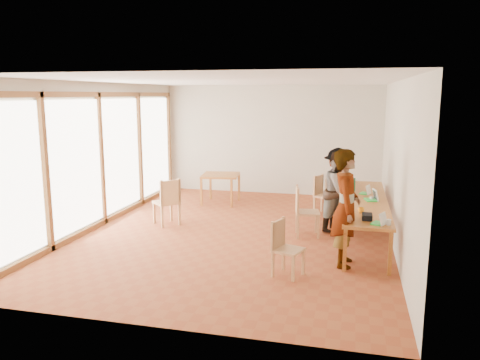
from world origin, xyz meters
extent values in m
plane|color=brown|center=(0.00, 0.00, 0.00)|extent=(8.00, 8.00, 0.00)
cube|color=beige|center=(0.00, 4.00, 1.50)|extent=(6.00, 0.10, 3.00)
cube|color=beige|center=(0.00, -4.00, 1.50)|extent=(6.00, 0.10, 3.00)
cube|color=beige|center=(3.00, 0.00, 1.50)|extent=(0.10, 8.00, 3.00)
cube|color=white|center=(-2.96, 0.00, 1.50)|extent=(0.10, 8.00, 3.00)
cube|color=white|center=(0.00, 0.00, 3.02)|extent=(6.00, 8.00, 0.04)
cube|color=#AD7226|center=(2.50, 0.31, 0.72)|extent=(0.80, 4.00, 0.05)
cube|color=#AD7226|center=(2.16, -1.63, 0.35)|extent=(0.06, 0.06, 0.70)
cube|color=#AD7226|center=(2.16, 2.25, 0.35)|extent=(0.06, 0.06, 0.70)
cube|color=#AD7226|center=(2.84, -1.63, 0.35)|extent=(0.06, 0.06, 0.70)
cube|color=#AD7226|center=(2.84, 2.25, 0.35)|extent=(0.06, 0.06, 0.70)
cube|color=#AD7226|center=(-1.03, 2.46, 0.72)|extent=(0.90, 0.90, 0.05)
cube|color=#AD7226|center=(-1.42, 2.07, 0.35)|extent=(0.05, 0.05, 0.70)
cube|color=#AD7226|center=(-1.42, 2.85, 0.35)|extent=(0.05, 0.05, 0.70)
cube|color=#AD7226|center=(-0.64, 2.07, 0.35)|extent=(0.05, 0.05, 0.70)
cube|color=#AD7226|center=(-0.64, 2.85, 0.35)|extent=(0.05, 0.05, 0.70)
cube|color=#E1AD70|center=(1.32, -2.02, 0.41)|extent=(0.52, 0.52, 0.04)
cube|color=#E1AD70|center=(1.15, -1.96, 0.64)|extent=(0.17, 0.39, 0.42)
cube|color=#E1AD70|center=(1.40, 0.15, 0.47)|extent=(0.53, 0.53, 0.04)
cube|color=#E1AD70|center=(1.20, 0.12, 0.73)|extent=(0.12, 0.46, 0.48)
cube|color=#E1AD70|center=(1.64, 1.93, 0.43)|extent=(0.56, 0.56, 0.04)
cube|color=#E1AD70|center=(1.47, 2.01, 0.67)|extent=(0.21, 0.40, 0.44)
cube|color=#E1AD70|center=(1.90, 1.26, 0.47)|extent=(0.47, 0.47, 0.04)
cube|color=#E1AD70|center=(1.69, 1.26, 0.73)|extent=(0.06, 0.46, 0.48)
cube|color=#E1AD70|center=(-1.61, 0.27, 0.48)|extent=(0.66, 0.66, 0.04)
cube|color=#E1AD70|center=(-1.45, 0.13, 0.75)|extent=(0.35, 0.38, 0.49)
imported|color=gray|center=(2.15, -1.32, 0.95)|extent=(0.47, 0.70, 1.91)
imported|color=gray|center=(1.97, 0.67, 0.82)|extent=(0.88, 0.97, 1.63)
imported|color=gray|center=(1.93, 1.31, 0.81)|extent=(0.74, 1.12, 1.63)
cube|color=#2FD449|center=(2.64, -1.43, 0.76)|extent=(0.24, 0.28, 0.02)
cube|color=white|center=(2.72, -1.46, 0.85)|extent=(0.15, 0.22, 0.19)
cube|color=#2FD449|center=(2.58, 0.25, 0.76)|extent=(0.25, 0.30, 0.03)
cube|color=white|center=(2.67, 0.27, 0.86)|extent=(0.13, 0.26, 0.22)
cube|color=#2FD449|center=(2.48, 0.85, 0.76)|extent=(0.23, 0.27, 0.02)
cube|color=white|center=(2.56, 0.83, 0.84)|extent=(0.13, 0.22, 0.19)
imported|color=orange|center=(2.40, -0.74, 0.79)|extent=(0.13, 0.13, 0.09)
cylinder|color=#19643C|center=(2.27, 1.08, 0.89)|extent=(0.07, 0.07, 0.28)
cylinder|color=silver|center=(2.81, -1.45, 0.80)|extent=(0.07, 0.07, 0.09)
cylinder|color=white|center=(2.61, 0.30, 0.78)|extent=(0.08, 0.08, 0.06)
cube|color=#F84077|center=(2.24, -0.95, 0.76)|extent=(0.05, 0.10, 0.01)
cube|color=black|center=(2.49, -1.18, 0.80)|extent=(0.16, 0.26, 0.09)
camera|label=1|loc=(2.21, -8.81, 2.75)|focal=35.00mm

